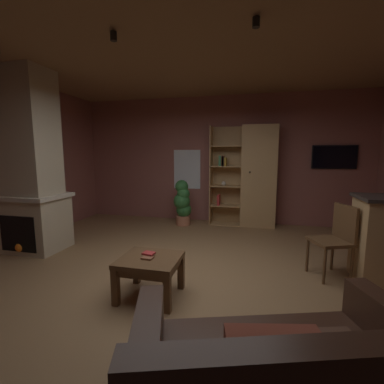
{
  "coord_description": "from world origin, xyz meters",
  "views": [
    {
      "loc": [
        0.81,
        -3.0,
        1.54
      ],
      "look_at": [
        0.0,
        0.4,
        1.05
      ],
      "focal_mm": 24.96,
      "sensor_mm": 36.0,
      "label": 1
    }
  ],
  "objects": [
    {
      "name": "track_light_spot_1",
      "position": [
        -0.67,
        -0.31,
        2.76
      ],
      "size": [
        0.07,
        0.07,
        0.09
      ],
      "primitive_type": "cylinder",
      "color": "black"
    },
    {
      "name": "window_pane_back",
      "position": [
        -0.75,
        3.07,
        1.2
      ],
      "size": [
        0.64,
        0.01,
        0.9
      ],
      "primitive_type": "cube",
      "color": "white"
    },
    {
      "name": "potted_floor_plant",
      "position": [
        -0.72,
        2.54,
        0.5
      ],
      "size": [
        0.38,
        0.39,
        0.99
      ],
      "color": "#B77051",
      "rests_on": "ground"
    },
    {
      "name": "floor",
      "position": [
        0.0,
        0.0,
        -0.01
      ],
      "size": [
        6.4,
        6.14,
        0.02
      ],
      "primitive_type": "cube",
      "color": "olive",
      "rests_on": "ground"
    },
    {
      "name": "stone_fireplace",
      "position": [
        -2.65,
        0.51,
        1.28
      ],
      "size": [
        0.97,
        0.77,
        2.83
      ],
      "color": "#BCAD8E",
      "rests_on": "ground"
    },
    {
      "name": "ceiling",
      "position": [
        0.0,
        0.0,
        2.84
      ],
      "size": [
        6.4,
        6.14,
        0.02
      ],
      "primitive_type": "cube",
      "color": "#8E6B47"
    },
    {
      "name": "coffee_table",
      "position": [
        -0.27,
        -0.44,
        0.35
      ],
      "size": [
        0.64,
        0.58,
        0.44
      ],
      "color": "brown",
      "rests_on": "ground"
    },
    {
      "name": "wall_back",
      "position": [
        0.0,
        3.1,
        1.42
      ],
      "size": [
        6.52,
        0.06,
        2.83
      ],
      "primitive_type": "cube",
      "color": "#8E544C",
      "rests_on": "ground"
    },
    {
      "name": "table_book_0",
      "position": [
        -0.28,
        -0.48,
        0.45
      ],
      "size": [
        0.12,
        0.09,
        0.02
      ],
      "primitive_type": "cube",
      "rotation": [
        0.0,
        0.0,
        -0.08
      ],
      "color": "brown",
      "rests_on": "coffee_table"
    },
    {
      "name": "wall_mounted_tv",
      "position": [
        2.37,
        3.04,
        1.49
      ],
      "size": [
        0.85,
        0.06,
        0.48
      ],
      "color": "black"
    },
    {
      "name": "dining_chair",
      "position": [
        1.82,
        0.56,
        0.53
      ],
      "size": [
        0.55,
        0.55,
        0.92
      ],
      "color": "brown",
      "rests_on": "ground"
    },
    {
      "name": "table_book_1",
      "position": [
        -0.3,
        -0.4,
        0.47
      ],
      "size": [
        0.14,
        0.12,
        0.02
      ],
      "primitive_type": "cube",
      "rotation": [
        0.0,
        0.0,
        -0.17
      ],
      "color": "#B22D2D",
      "rests_on": "coffee_table"
    },
    {
      "name": "bookshelf_cabinet",
      "position": [
        0.79,
        2.83,
        1.07
      ],
      "size": [
        1.39,
        0.41,
        2.15
      ],
      "color": "tan",
      "rests_on": "ground"
    },
    {
      "name": "track_light_spot_2",
      "position": [
        0.77,
        -0.27,
        2.76
      ],
      "size": [
        0.07,
        0.07,
        0.09
      ],
      "primitive_type": "cylinder",
      "color": "black"
    }
  ]
}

